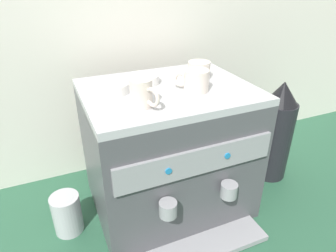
{
  "coord_description": "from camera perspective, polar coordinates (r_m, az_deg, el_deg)",
  "views": [
    {
      "loc": [
        -0.38,
        -0.89,
        0.86
      ],
      "look_at": [
        0.0,
        0.0,
        0.35
      ],
      "focal_mm": 32.18,
      "sensor_mm": 36.0,
      "label": 1
    }
  ],
  "objects": [
    {
      "name": "ceramic_bowl_0",
      "position": [
        1.01,
        -10.75,
        7.07
      ],
      "size": [
        0.12,
        0.12,
        0.03
      ],
      "color": "white",
      "rests_on": "espresso_machine"
    },
    {
      "name": "coffee_grinder",
      "position": [
        1.4,
        19.69,
        -1.09
      ],
      "size": [
        0.15,
        0.15,
        0.45
      ],
      "color": "black",
      "rests_on": "ground_plane"
    },
    {
      "name": "ceramic_cup_2",
      "position": [
        0.88,
        -4.89,
        6.17
      ],
      "size": [
        0.07,
        0.11,
        0.08
      ],
      "color": "beige",
      "rests_on": "espresso_machine"
    },
    {
      "name": "espresso_machine",
      "position": [
        1.14,
        0.08,
        -4.7
      ],
      "size": [
        0.57,
        0.56,
        0.5
      ],
      "color": "#4C4C51",
      "rests_on": "ground_plane"
    },
    {
      "name": "ground_plane",
      "position": [
        1.3,
        0.0,
        -13.85
      ],
      "size": [
        4.0,
        4.0,
        0.0
      ],
      "primitive_type": "plane",
      "color": "#28563D"
    },
    {
      "name": "ceramic_bowl_1",
      "position": [
        1.07,
        -4.58,
        8.78
      ],
      "size": [
        0.11,
        0.11,
        0.03
      ],
      "color": "white",
      "rests_on": "espresso_machine"
    },
    {
      "name": "milk_pitcher",
      "position": [
        1.18,
        -18.57,
        -15.52
      ],
      "size": [
        0.1,
        0.1,
        0.15
      ],
      "primitive_type": "cylinder",
      "color": "#B7B7BC",
      "rests_on": "ground_plane"
    },
    {
      "name": "ceramic_cup_0",
      "position": [
        1.12,
        5.93,
        10.53
      ],
      "size": [
        0.1,
        0.1,
        0.06
      ],
      "color": "beige",
      "rests_on": "espresso_machine"
    },
    {
      "name": "ceramic_cup_1",
      "position": [
        1.0,
        5.15,
        8.61
      ],
      "size": [
        0.11,
        0.1,
        0.07
      ],
      "color": "beige",
      "rests_on": "espresso_machine"
    },
    {
      "name": "tiled_backsplash_wall",
      "position": [
        1.35,
        -6.35,
        13.59
      ],
      "size": [
        2.8,
        0.03,
        1.06
      ],
      "primitive_type": "cube",
      "color": "silver",
      "rests_on": "ground_plane"
    }
  ]
}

